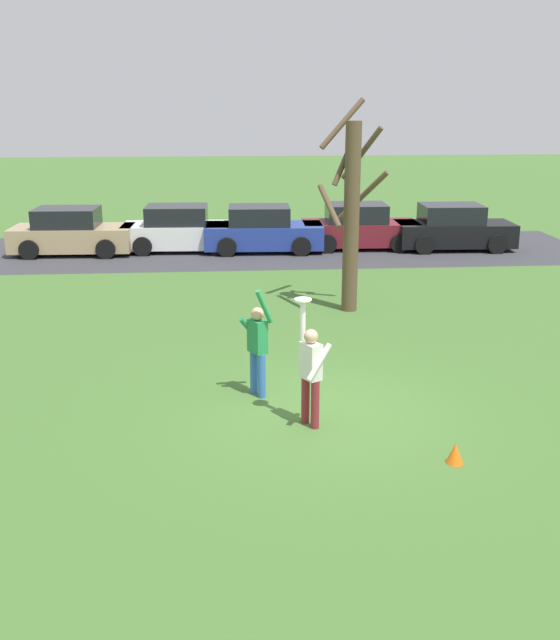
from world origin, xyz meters
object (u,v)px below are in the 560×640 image
at_px(person_defender, 258,344).
at_px(parked_car_maroon, 359,228).
at_px(frisbee_disc, 303,300).
at_px(field_cone_orange, 455,453).
at_px(parked_car_blue, 262,231).
at_px(parked_car_white, 180,230).
at_px(parked_car_tan, 71,233).
at_px(bare_tree_tall, 351,210).
at_px(parked_car_black, 453,229).
at_px(person_catcher, 311,369).

xyz_separation_m(person_defender, parked_car_maroon, (4.32, 13.60, -0.25)).
height_order(frisbee_disc, field_cone_orange, frisbee_disc).
bearing_deg(parked_car_blue, person_defender, -91.61).
distance_m(parked_car_white, field_cone_orange, 17.16).
distance_m(parked_car_white, parked_car_blue, 2.90).
distance_m(parked_car_maroon, field_cone_orange, 16.53).
bearing_deg(parked_car_tan, bare_tree_tall, -41.03).
height_order(parked_car_white, parked_car_maroon, same).
distance_m(frisbee_disc, parked_car_black, 15.97).
bearing_deg(parked_car_black, field_cone_orange, -104.99).
bearing_deg(frisbee_disc, parked_car_white, 100.42).
xyz_separation_m(parked_car_tan, bare_tree_tall, (8.36, -7.80, 1.81)).
bearing_deg(parked_car_blue, parked_car_black, 0.84).
distance_m(person_catcher, frisbee_disc, 1.13).
bearing_deg(parked_car_blue, person_catcher, -88.19).
distance_m(frisbee_disc, parked_car_white, 15.09).
bearing_deg(person_defender, bare_tree_tall, 124.77).
height_order(parked_car_maroon, field_cone_orange, parked_car_maroon).
distance_m(bare_tree_tall, field_cone_orange, 8.72).
height_order(person_defender, parked_car_white, person_defender).
distance_m(person_defender, parked_car_tan, 14.53).
height_order(parked_car_maroon, bare_tree_tall, bare_tree_tall).
xyz_separation_m(frisbee_disc, parked_car_white, (-2.72, 14.78, -1.37)).
distance_m(parked_car_white, bare_tree_tall, 9.49).
relative_size(frisbee_disc, parked_car_tan, 0.07).
xyz_separation_m(parked_car_blue, field_cone_orange, (1.92, -16.13, -0.57)).
bearing_deg(parked_car_tan, person_defender, -64.63).
bearing_deg(field_cone_orange, frisbee_disc, 141.01).
distance_m(parked_car_tan, parked_car_black, 13.41).
bearing_deg(parked_car_blue, field_cone_orange, -81.21).
relative_size(bare_tree_tall, field_cone_orange, 16.24).
xyz_separation_m(parked_car_tan, parked_car_white, (3.72, 0.28, 0.00)).
bearing_deg(person_defender, parked_car_white, 158.39).
distance_m(parked_car_tan, parked_car_maroon, 10.09).
bearing_deg(person_defender, parked_car_blue, 146.25).
height_order(person_catcher, frisbee_disc, frisbee_disc).
relative_size(parked_car_blue, parked_car_black, 1.00).
xyz_separation_m(frisbee_disc, parked_car_blue, (0.16, 14.44, -1.37)).
bearing_deg(bare_tree_tall, field_cone_orange, -88.87).
distance_m(person_defender, parked_car_black, 15.20).
bearing_deg(parked_car_black, frisbee_disc, -113.97).
height_order(person_defender, bare_tree_tall, bare_tree_tall).
height_order(parked_car_blue, bare_tree_tall, bare_tree_tall).
distance_m(parked_car_tan, parked_car_blue, 6.60).
distance_m(person_defender, parked_car_white, 13.77).
bearing_deg(parked_car_maroon, person_catcher, -101.30).
relative_size(parked_car_white, parked_car_maroon, 1.00).
xyz_separation_m(parked_car_blue, bare_tree_tall, (1.76, -7.74, 1.81)).
bearing_deg(parked_car_maroon, parked_car_tan, -176.53).
xyz_separation_m(person_catcher, frisbee_disc, (-0.11, 0.19, 1.11)).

